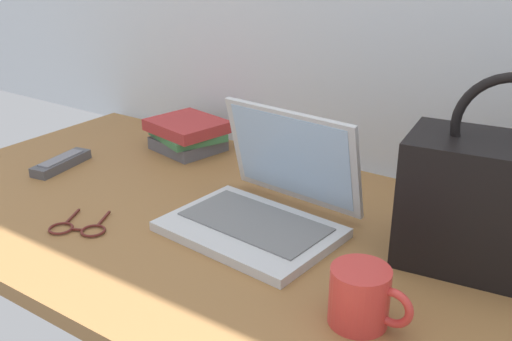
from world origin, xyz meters
TOP-DOWN VIEW (x-y plane):
  - desk at (0.00, 0.00)m, footprint 1.60×0.76m
  - laptop at (0.00, 0.02)m, footprint 0.33×0.30m
  - coffee_mug at (0.28, -0.15)m, footprint 0.12×0.09m
  - remote_control_near at (-0.56, -0.01)m, footprint 0.07×0.17m
  - eyeglasses at (-0.28, -0.19)m, footprint 0.13×0.13m
  - handbag at (0.39, 0.11)m, footprint 0.32×0.20m
  - book_stack at (-0.39, 0.26)m, footprint 0.21×0.20m

SIDE VIEW (x-z plane):
  - desk at x=0.00m, z-range 0.00..0.03m
  - eyeglasses at x=-0.28m, z-range 0.03..0.04m
  - remote_control_near at x=-0.56m, z-range 0.03..0.05m
  - book_stack at x=-0.39m, z-range 0.03..0.11m
  - coffee_mug at x=0.28m, z-range 0.03..0.12m
  - laptop at x=0.00m, z-range -0.03..0.18m
  - handbag at x=0.39m, z-range -0.02..0.31m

